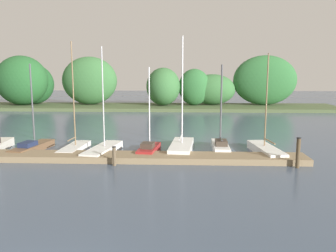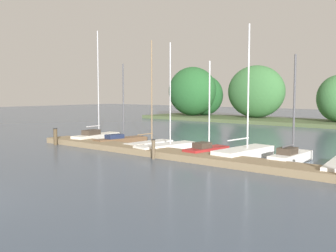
# 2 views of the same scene
# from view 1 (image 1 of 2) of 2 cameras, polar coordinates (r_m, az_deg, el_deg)

# --- Properties ---
(dock_pier) EXTENTS (21.03, 1.80, 0.35)m
(dock_pier) POSITION_cam_1_polar(r_m,az_deg,el_deg) (20.03, -7.78, -5.10)
(dock_pier) COLOR #847051
(dock_pier) RESTS_ON ground
(far_shore) EXTENTS (47.60, 8.00, 7.05)m
(far_shore) POSITION_cam_1_polar(r_m,az_deg,el_deg) (47.36, -6.29, 6.61)
(far_shore) COLOR #4C5B38
(far_shore) RESTS_ON ground
(sailboat_1) EXTENTS (1.56, 4.12, 5.49)m
(sailboat_1) POSITION_cam_1_polar(r_m,az_deg,el_deg) (23.66, -21.31, -3.09)
(sailboat_1) COLOR brown
(sailboat_1) RESTS_ON ground
(sailboat_2) EXTENTS (1.22, 3.82, 6.83)m
(sailboat_2) POSITION_cam_1_polar(r_m,az_deg,el_deg) (22.77, -15.06, -3.34)
(sailboat_2) COLOR white
(sailboat_2) RESTS_ON ground
(sailboat_3) EXTENTS (1.81, 4.50, 6.49)m
(sailboat_3) POSITION_cam_1_polar(r_m,az_deg,el_deg) (21.72, -10.53, -3.76)
(sailboat_3) COLOR white
(sailboat_3) RESTS_ON ground
(sailboat_4) EXTENTS (1.28, 3.19, 5.26)m
(sailboat_4) POSITION_cam_1_polar(r_m,az_deg,el_deg) (21.24, -3.12, -3.77)
(sailboat_4) COLOR maroon
(sailboat_4) RESTS_ON ground
(sailboat_5) EXTENTS (1.63, 4.53, 7.14)m
(sailboat_5) POSITION_cam_1_polar(r_m,az_deg,el_deg) (21.89, 2.28, -3.37)
(sailboat_5) COLOR white
(sailboat_5) RESTS_ON ground
(sailboat_6) EXTENTS (1.01, 3.62, 5.43)m
(sailboat_6) POSITION_cam_1_polar(r_m,az_deg,el_deg) (22.22, 8.62, -3.17)
(sailboat_6) COLOR white
(sailboat_6) RESTS_ON ground
(sailboat_7) EXTENTS (1.57, 4.56, 6.09)m
(sailboat_7) POSITION_cam_1_polar(r_m,az_deg,el_deg) (22.06, 15.69, -3.71)
(sailboat_7) COLOR white
(sailboat_7) RESTS_ON ground
(mooring_piling_1) EXTENTS (0.21, 0.21, 1.06)m
(mooring_piling_1) POSITION_cam_1_polar(r_m,az_deg,el_deg) (18.84, -8.85, -4.91)
(mooring_piling_1) COLOR brown
(mooring_piling_1) RESTS_ON ground
(mooring_piling_2) EXTENTS (0.24, 0.24, 1.62)m
(mooring_piling_2) POSITION_cam_1_polar(r_m,az_deg,el_deg) (19.39, 20.64, -4.14)
(mooring_piling_2) COLOR #4C3D28
(mooring_piling_2) RESTS_ON ground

